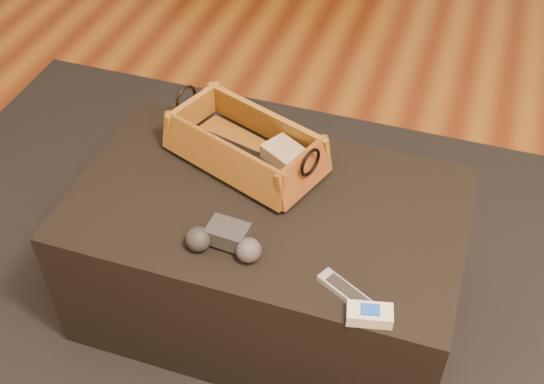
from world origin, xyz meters
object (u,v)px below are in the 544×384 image
(ottoman, at_px, (267,256))
(game_controller, at_px, (225,240))
(cream_gadget, at_px, (370,314))
(wicker_basket, at_px, (245,147))
(tv_remote, at_px, (236,153))
(silver_remote, at_px, (350,294))

(ottoman, bearing_deg, game_controller, -103.35)
(ottoman, height_order, cream_gadget, cream_gadget)
(wicker_basket, height_order, game_controller, wicker_basket)
(tv_remote, xyz_separation_m, silver_remote, (0.40, -0.35, -0.02))
(game_controller, distance_m, cream_gadget, 0.38)
(ottoman, bearing_deg, silver_remote, -39.98)
(ottoman, xyz_separation_m, wicker_basket, (-0.10, 0.13, 0.26))
(tv_remote, relative_size, wicker_basket, 0.48)
(ottoman, xyz_separation_m, tv_remote, (-0.13, 0.13, 0.24))
(ottoman, bearing_deg, cream_gadget, -39.99)
(wicker_basket, xyz_separation_m, game_controller, (0.06, -0.31, -0.02))
(silver_remote, bearing_deg, wicker_basket, 136.19)
(ottoman, distance_m, cream_gadget, 0.48)
(tv_remote, bearing_deg, cream_gadget, -26.56)
(ottoman, xyz_separation_m, silver_remote, (0.27, -0.23, 0.22))
(silver_remote, relative_size, cream_gadget, 1.53)
(wicker_basket, distance_m, silver_remote, 0.52)
(tv_remote, xyz_separation_m, game_controller, (0.09, -0.31, 0.00))
(silver_remote, distance_m, cream_gadget, 0.07)
(silver_remote, bearing_deg, cream_gadget, -40.09)
(silver_remote, xyz_separation_m, cream_gadget, (0.05, -0.05, 0.01))
(game_controller, relative_size, cream_gadget, 1.74)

